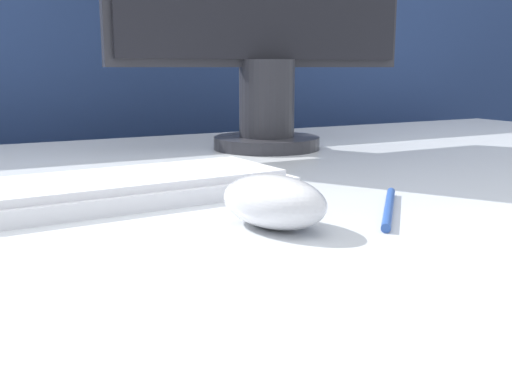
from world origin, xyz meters
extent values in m
cube|color=navy|center=(0.00, 0.68, 0.56)|extent=(5.00, 0.03, 1.12)
ellipsoid|color=silver|center=(0.01, -0.15, 0.75)|extent=(0.09, 0.12, 0.04)
cube|color=white|center=(-0.10, 0.02, 0.74)|extent=(0.43, 0.16, 0.02)
cube|color=silver|center=(-0.10, 0.02, 0.75)|extent=(0.40, 0.14, 0.01)
cylinder|color=#28282D|center=(0.24, 0.28, 0.74)|extent=(0.17, 0.17, 0.02)
cylinder|color=#28282D|center=(0.24, 0.28, 0.81)|extent=(0.09, 0.09, 0.12)
cylinder|color=#284C9E|center=(0.13, -0.15, 0.73)|extent=(0.11, 0.12, 0.01)
camera|label=1|loc=(-0.23, -0.56, 0.86)|focal=42.00mm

